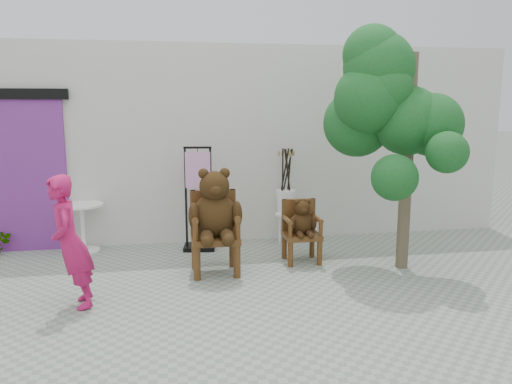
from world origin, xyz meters
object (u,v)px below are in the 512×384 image
at_px(chair_big, 215,215).
at_px(tree, 386,105).
at_px(display_stand, 199,210).
at_px(cafe_table, 83,222).
at_px(person, 70,243).
at_px(stool_bucket, 286,201).
at_px(chair_small, 301,225).

distance_m(chair_big, tree, 2.55).
bearing_deg(display_stand, tree, -20.49).
bearing_deg(cafe_table, chair_big, -34.80).
xyz_separation_m(person, stool_bucket, (2.78, 2.07, -0.06)).
xyz_separation_m(chair_small, display_stand, (-1.33, 0.82, 0.07)).
xyz_separation_m(chair_big, display_stand, (-0.14, 1.08, -0.16)).
bearing_deg(chair_big, tree, -3.31).
bearing_deg(chair_big, display_stand, 97.17).
height_order(cafe_table, tree, tree).
bearing_deg(person, tree, 89.11).
height_order(chair_big, tree, tree).
height_order(chair_small, tree, tree).
relative_size(cafe_table, tree, 0.23).
xyz_separation_m(stool_bucket, tree, (0.95, -1.37, 1.46)).
bearing_deg(chair_small, chair_big, -167.42).
relative_size(chair_small, stool_bucket, 0.60).
height_order(chair_small, person, person).
relative_size(chair_small, tree, 0.28).
xyz_separation_m(chair_big, chair_small, (1.19, 0.27, -0.23)).
xyz_separation_m(person, tree, (3.72, 0.70, 1.40)).
xyz_separation_m(chair_small, person, (-2.76, -1.09, 0.19)).
height_order(cafe_table, display_stand, display_stand).
relative_size(chair_big, tree, 0.43).
relative_size(chair_small, display_stand, 0.57).
relative_size(display_stand, stool_bucket, 1.04).
relative_size(stool_bucket, tree, 0.47).
bearing_deg(tree, cafe_table, 160.84).
bearing_deg(cafe_table, person, -83.93).
distance_m(chair_small, cafe_table, 3.14).
bearing_deg(tree, display_stand, 152.20).
height_order(person, cafe_table, person).
xyz_separation_m(chair_big, cafe_table, (-1.79, 1.25, -0.31)).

